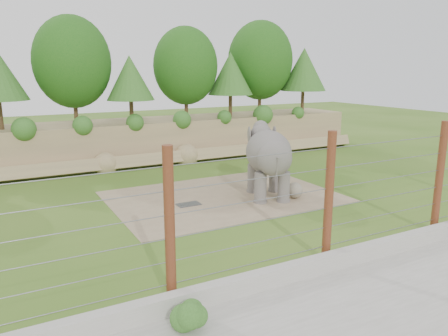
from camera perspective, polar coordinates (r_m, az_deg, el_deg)
name	(u,v)px	position (r m, az deg, el deg)	size (l,w,h in m)	color
ground	(248,218)	(17.28, 3.17, -6.49)	(90.00, 90.00, 0.00)	#396119
back_embankment	(152,97)	(28.13, -9.44, 9.14)	(30.00, 5.52, 8.77)	#8A7757
dirt_patch	(223,196)	(19.98, -0.10, -3.73)	(10.00, 7.00, 0.02)	#8C755A
drain_grate	(189,204)	(18.84, -4.65, -4.74)	(1.00, 0.60, 0.03)	#262628
elephant	(268,163)	(19.65, 5.81, 0.70)	(1.69, 3.95, 3.20)	#5F5955
stone_ball	(295,190)	(19.89, 9.22, -2.88)	(0.71, 0.71, 0.71)	gray
retaining_wall	(337,260)	(13.49, 14.57, -11.51)	(26.00, 0.35, 0.50)	#9D9A91
walkway	(391,298)	(12.38, 21.01, -15.58)	(26.00, 4.00, 0.01)	#9D9A91
barrier_fence	(329,198)	(13.23, 13.53, -3.85)	(20.26, 0.26, 4.00)	#541F12
walkway_shrub	(186,315)	(10.26, -5.01, -18.64)	(0.73, 0.73, 0.73)	#305F20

